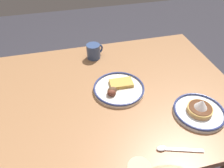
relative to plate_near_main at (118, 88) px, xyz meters
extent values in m
cube|color=#996A44|center=(0.09, 0.01, -0.03)|extent=(1.39, 0.95, 0.03)
cylinder|color=brown|center=(-0.50, -0.36, -0.41)|extent=(0.06, 0.06, 0.73)
cylinder|color=brown|center=(0.68, -0.36, -0.41)|extent=(0.06, 0.06, 0.73)
cylinder|color=silver|center=(0.00, 0.00, -0.01)|extent=(0.26, 0.26, 0.01)
torus|color=navy|center=(0.00, 0.00, 0.00)|extent=(0.26, 0.26, 0.01)
cube|color=gold|center=(-0.02, -0.03, 0.01)|extent=(0.12, 0.08, 0.02)
ellipsoid|color=brown|center=(0.05, 0.04, 0.02)|extent=(0.04, 0.03, 0.03)
ellipsoid|color=brown|center=(0.04, 0.03, 0.02)|extent=(0.04, 0.03, 0.03)
ellipsoid|color=brown|center=(0.04, 0.03, 0.02)|extent=(0.05, 0.04, 0.04)
cylinder|color=white|center=(-0.31, 0.24, -0.01)|extent=(0.23, 0.23, 0.01)
torus|color=navy|center=(-0.31, 0.24, 0.00)|extent=(0.23, 0.23, 0.01)
cylinder|color=tan|center=(-0.31, 0.24, 0.01)|extent=(0.11, 0.11, 0.01)
cylinder|color=gold|center=(-0.31, 0.24, 0.02)|extent=(0.11, 0.11, 0.01)
cylinder|color=#4C2814|center=(-0.31, 0.24, 0.03)|extent=(0.10, 0.10, 0.00)
cone|color=white|center=(-0.31, 0.24, 0.05)|extent=(0.06, 0.06, 0.04)
cylinder|color=#334772|center=(0.07, -0.33, 0.03)|extent=(0.08, 0.08, 0.09)
torus|color=#334772|center=(0.03, -0.35, 0.03)|extent=(0.06, 0.04, 0.06)
cylinder|color=brown|center=(0.07, -0.33, 0.06)|extent=(0.07, 0.07, 0.01)
cube|color=silver|center=(-0.15, 0.40, -0.01)|extent=(0.17, 0.07, 0.01)
ellipsoid|color=silver|center=(-0.07, 0.38, -0.01)|extent=(0.04, 0.03, 0.01)
camera|label=1|loc=(0.24, 0.82, 0.76)|focal=36.18mm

